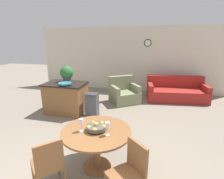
% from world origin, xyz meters
% --- Properties ---
extents(wall_back, '(8.00, 0.09, 2.70)m').
position_xyz_m(wall_back, '(0.00, 5.92, 1.35)').
color(wall_back, beige).
rests_on(wall_back, ground_plane).
extents(dining_table, '(1.17, 1.17, 0.73)m').
position_xyz_m(dining_table, '(0.27, 0.86, 0.57)').
color(dining_table, brown).
rests_on(dining_table, ground_plane).
extents(dining_chair_near_left, '(0.59, 0.59, 0.88)m').
position_xyz_m(dining_chair_near_left, '(-0.24, 0.22, 0.49)').
color(dining_chair_near_left, brown).
rests_on(dining_chair_near_left, ground_plane).
extents(dining_chair_near_right, '(0.59, 0.59, 0.88)m').
position_xyz_m(dining_chair_near_right, '(0.91, 0.35, 0.49)').
color(dining_chair_near_right, brown).
rests_on(dining_chair_near_right, ground_plane).
extents(fruit_bowl, '(0.34, 0.34, 0.15)m').
position_xyz_m(fruit_bowl, '(0.27, 0.86, 0.80)').
color(fruit_bowl, '#4C4742').
rests_on(fruit_bowl, dining_table).
extents(wine_glass_left, '(0.07, 0.07, 0.22)m').
position_xyz_m(wine_glass_left, '(0.04, 0.77, 0.90)').
color(wine_glass_left, silver).
rests_on(wine_glass_left, dining_table).
extents(wine_glass_right, '(0.07, 0.07, 0.22)m').
position_xyz_m(wine_glass_right, '(0.49, 0.76, 0.90)').
color(wine_glass_right, silver).
rests_on(wine_glass_right, dining_table).
extents(kitchen_island, '(1.22, 0.83, 0.93)m').
position_xyz_m(kitchen_island, '(-1.44, 2.96, 0.47)').
color(kitchen_island, brown).
rests_on(kitchen_island, ground_plane).
extents(teal_bowl, '(0.36, 0.36, 0.07)m').
position_xyz_m(teal_bowl, '(-1.32, 2.76, 0.97)').
color(teal_bowl, teal).
rests_on(teal_bowl, kitchen_island).
extents(potted_plant, '(0.40, 0.40, 0.49)m').
position_xyz_m(potted_plant, '(-1.46, 3.15, 1.19)').
color(potted_plant, '#4C4C51').
rests_on(potted_plant, kitchen_island).
extents(trash_bin, '(0.34, 0.27, 0.70)m').
position_xyz_m(trash_bin, '(-0.56, 2.87, 0.35)').
color(trash_bin, '#47474C').
rests_on(trash_bin, ground_plane).
extents(couch, '(2.21, 1.26, 0.85)m').
position_xyz_m(couch, '(1.96, 5.01, 0.29)').
color(couch, maroon).
rests_on(couch, ground_plane).
extents(armchair, '(1.24, 1.22, 0.90)m').
position_xyz_m(armchair, '(0.12, 4.31, 0.30)').
color(armchair, '#7A7F5B').
rests_on(armchair, ground_plane).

